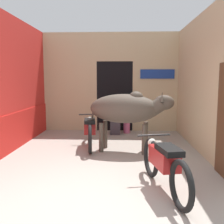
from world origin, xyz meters
name	(u,v)px	position (x,y,z in m)	size (l,w,h in m)	color
ground_plane	(92,202)	(0.00, 0.00, 0.00)	(30.00, 30.00, 0.00)	#9E9389
wall_left_shopfront	(7,86)	(-2.34, 2.64, 1.59)	(0.25, 5.30, 3.29)	red
wall_back_with_doorway	(113,88)	(0.07, 5.59, 1.44)	(4.51, 0.93, 3.29)	#C6B289
wall_right_with_door	(206,84)	(2.34, 2.60, 1.63)	(0.22, 5.30, 3.29)	#C6B289
cow	(127,109)	(0.53, 2.70, 1.04)	(2.07, 1.01, 1.47)	#4C4238
motorcycle_near	(164,163)	(1.07, 0.43, 0.46)	(0.64, 1.94, 0.80)	black
motorcycle_far	(90,130)	(-0.42, 3.06, 0.46)	(0.58, 1.97, 0.80)	black
shopkeeper_seated	(115,115)	(0.19, 4.72, 0.61)	(0.45, 0.33, 1.19)	#3D3842
plastic_stool	(127,126)	(0.56, 4.89, 0.22)	(0.30, 0.30, 0.41)	#DB6093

